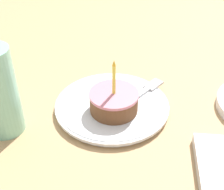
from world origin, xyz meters
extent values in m
cube|color=tan|center=(0.00, 0.00, -0.02)|extent=(2.40, 2.40, 0.04)
cylinder|color=silver|center=(-0.01, 0.03, 0.01)|extent=(0.23, 0.23, 0.02)
cylinder|color=silver|center=(-0.01, 0.03, 0.01)|extent=(0.24, 0.24, 0.01)
cylinder|color=brown|center=(0.02, 0.03, 0.03)|extent=(0.10, 0.10, 0.04)
cylinder|color=#D17A8C|center=(0.02, 0.03, 0.05)|extent=(0.10, 0.10, 0.01)
cylinder|color=#EAD84C|center=(0.02, 0.03, 0.09)|extent=(0.01, 0.01, 0.06)
cone|color=yellow|center=(0.02, 0.03, 0.13)|extent=(0.01, 0.01, 0.01)
cube|color=#B2B2B7|center=(-0.01, 0.06, 0.02)|extent=(0.11, 0.08, 0.00)
cube|color=#B2B2B7|center=(-0.08, 0.11, 0.02)|extent=(0.05, 0.05, 0.00)
camera|label=1|loc=(0.51, 0.08, 0.42)|focal=50.00mm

